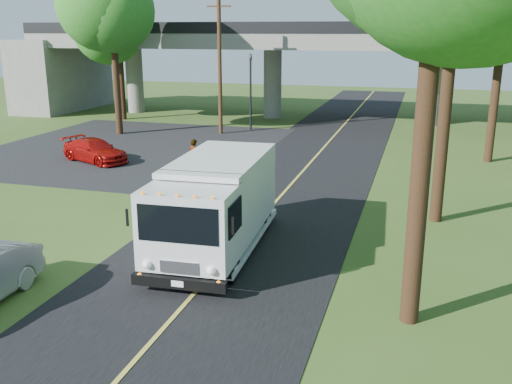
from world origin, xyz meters
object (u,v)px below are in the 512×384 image
at_px(traffic_signal, 251,84).
at_px(utility_pole, 220,64).
at_px(tree_left_lot, 113,11).
at_px(tree_left_far, 119,20).
at_px(step_van, 216,203).
at_px(red_sedan, 95,151).
at_px(pedestrian, 194,157).

bearing_deg(traffic_signal, utility_pole, -126.87).
bearing_deg(tree_left_lot, tree_left_far, 116.57).
bearing_deg(step_van, tree_left_lot, 123.60).
relative_size(red_sedan, pedestrian, 2.40).
bearing_deg(pedestrian, utility_pole, -57.09).
xyz_separation_m(tree_left_far, pedestrian, (11.85, -14.75, -6.59)).
relative_size(step_van, pedestrian, 4.10).
bearing_deg(tree_left_far, traffic_signal, -9.65).
distance_m(tree_left_lot, tree_left_far, 6.72).
height_order(utility_pole, pedestrian, utility_pole).
relative_size(traffic_signal, red_sedan, 1.26).
distance_m(tree_left_lot, pedestrian, 14.30).
distance_m(tree_left_lot, red_sedan, 10.97).
bearing_deg(step_van, tree_left_far, 121.27).
xyz_separation_m(step_van, pedestrian, (-4.44, 9.11, -0.72)).
height_order(utility_pole, step_van, utility_pole).
height_order(tree_left_lot, step_van, tree_left_lot).
bearing_deg(red_sedan, step_van, -111.65).
distance_m(utility_pole, tree_left_lot, 7.43).
height_order(utility_pole, red_sedan, utility_pole).
relative_size(tree_left_lot, tree_left_far, 1.06).
relative_size(step_van, red_sedan, 1.71).
bearing_deg(pedestrian, step_van, 135.74).
xyz_separation_m(tree_left_lot, step_van, (13.29, -17.86, -6.32)).
bearing_deg(red_sedan, traffic_signal, -0.75).
height_order(tree_left_lot, tree_left_far, tree_left_lot).
relative_size(tree_left_far, pedestrian, 5.75).
height_order(red_sedan, pedestrian, pedestrian).
height_order(traffic_signal, tree_left_lot, tree_left_lot).
bearing_deg(traffic_signal, step_van, -75.99).
xyz_separation_m(traffic_signal, utility_pole, (-1.50, -2.00, 1.40)).
distance_m(step_van, red_sedan, 14.67).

